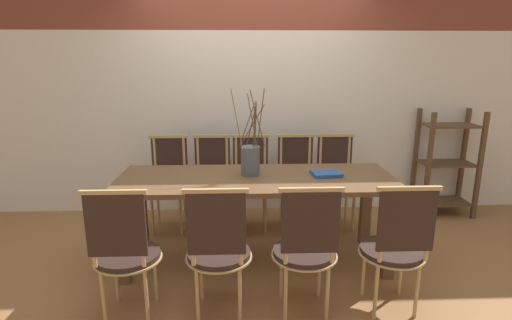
% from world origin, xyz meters
% --- Properties ---
extents(ground_plane, '(16.00, 16.00, 0.00)m').
position_xyz_m(ground_plane, '(0.00, 0.00, 0.00)').
color(ground_plane, olive).
extents(wall_rear, '(12.00, 0.06, 3.20)m').
position_xyz_m(wall_rear, '(0.00, 1.31, 1.60)').
color(wall_rear, beige).
rests_on(wall_rear, ground_plane).
extents(dining_table, '(2.34, 0.85, 0.78)m').
position_xyz_m(dining_table, '(0.00, 0.00, 0.67)').
color(dining_table, brown).
rests_on(dining_table, ground_plane).
extents(chair_near_leftend, '(0.46, 0.46, 0.97)m').
position_xyz_m(chair_near_leftend, '(-0.91, -0.76, 0.51)').
color(chair_near_leftend, black).
rests_on(chair_near_leftend, ground_plane).
extents(chair_near_left, '(0.46, 0.46, 0.97)m').
position_xyz_m(chair_near_left, '(-0.28, -0.76, 0.51)').
color(chair_near_left, black).
rests_on(chair_near_left, ground_plane).
extents(chair_near_center, '(0.46, 0.46, 0.97)m').
position_xyz_m(chair_near_center, '(0.31, -0.76, 0.51)').
color(chair_near_center, black).
rests_on(chair_near_center, ground_plane).
extents(chair_near_right, '(0.46, 0.46, 0.97)m').
position_xyz_m(chair_near_right, '(0.93, -0.76, 0.51)').
color(chair_near_right, black).
rests_on(chair_near_right, ground_plane).
extents(chair_far_leftend, '(0.46, 0.46, 0.97)m').
position_xyz_m(chair_far_leftend, '(-0.88, 0.76, 0.51)').
color(chair_far_leftend, black).
rests_on(chair_far_leftend, ground_plane).
extents(chair_far_left, '(0.46, 0.46, 0.97)m').
position_xyz_m(chair_far_left, '(-0.43, 0.76, 0.51)').
color(chair_far_left, black).
rests_on(chair_far_left, ground_plane).
extents(chair_far_center, '(0.46, 0.46, 0.97)m').
position_xyz_m(chair_far_center, '(-0.02, 0.76, 0.51)').
color(chair_far_center, black).
rests_on(chair_far_center, ground_plane).
extents(chair_far_right, '(0.46, 0.46, 0.97)m').
position_xyz_m(chair_far_right, '(0.45, 0.76, 0.51)').
color(chair_far_right, black).
rests_on(chair_far_right, ground_plane).
extents(chair_far_rightend, '(0.46, 0.46, 0.97)m').
position_xyz_m(chair_far_rightend, '(0.88, 0.76, 0.51)').
color(chair_far_rightend, black).
rests_on(chair_far_rightend, ground_plane).
extents(vase_centerpiece, '(0.29, 0.29, 0.74)m').
position_xyz_m(vase_centerpiece, '(-0.05, 0.08, 0.91)').
color(vase_centerpiece, '#4C5156').
rests_on(vase_centerpiece, dining_table).
extents(book_stack, '(0.27, 0.22, 0.03)m').
position_xyz_m(book_stack, '(0.60, 0.03, 0.79)').
color(book_stack, '#234C8C').
rests_on(book_stack, dining_table).
extents(shelving_rack, '(0.61, 0.39, 1.20)m').
position_xyz_m(shelving_rack, '(2.20, 1.04, 0.60)').
color(shelving_rack, '#513823').
rests_on(shelving_rack, ground_plane).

